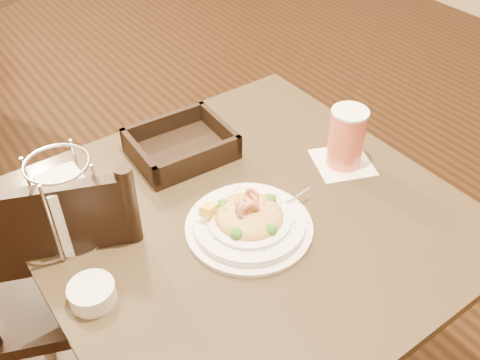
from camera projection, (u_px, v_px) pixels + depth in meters
main_table at (245, 279)px, 1.35m from camera, size 0.90×0.90×0.74m
dining_chair_near at (72, 279)px, 1.36m from camera, size 0.55×0.55×0.93m
pasta_bowl at (249, 220)px, 1.14m from camera, size 0.31×0.28×0.09m
drink_glass at (346, 138)px, 1.28m from camera, size 0.18×0.18×0.15m
bread_basket at (181, 147)px, 1.35m from camera, size 0.25×0.21×0.07m
napkin_caddy at (68, 207)px, 1.08m from camera, size 0.13×0.13×0.20m
side_plate at (205, 141)px, 1.40m from camera, size 0.15×0.15×0.01m
butter_ramekin at (92, 293)px, 1.00m from camera, size 0.09×0.09×0.04m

